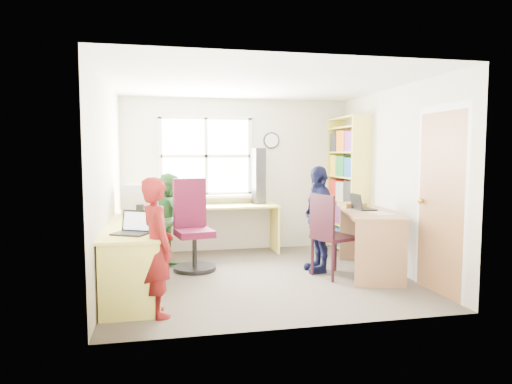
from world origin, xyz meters
TOP-DOWN VIEW (x-y plane):
  - room at (0.01, 0.10)m, footprint 3.64×3.44m
  - l_desk at (-1.31, -0.28)m, footprint 2.38×2.95m
  - right_desk at (1.44, -0.07)m, footprint 0.97×1.51m
  - bookshelf at (1.65, 1.19)m, footprint 0.30×1.02m
  - swivel_chair at (-0.80, 0.57)m, footprint 0.66×0.66m
  - wooden_chair at (0.85, -0.18)m, footprint 0.58×0.58m
  - crt_monitor at (-1.47, 0.67)m, footprint 0.47×0.44m
  - laptop_left at (-1.48, -0.82)m, footprint 0.42×0.40m
  - laptop_right at (1.39, 0.11)m, footprint 0.27×0.32m
  - speaker_a at (-1.46, 0.29)m, footprint 0.09×0.09m
  - speaker_b at (-1.51, 0.86)m, footprint 0.10×0.10m
  - cd_tower at (0.30, 1.49)m, footprint 0.21×0.19m
  - game_box at (1.40, 0.42)m, footprint 0.32×0.32m
  - paper_a at (-1.46, -0.51)m, footprint 0.31×0.35m
  - paper_b at (1.49, -0.30)m, footprint 0.25×0.34m
  - potted_plant at (-0.63, 1.48)m, footprint 0.19×0.17m
  - person_red at (-1.25, -1.11)m, footprint 0.46×0.56m
  - person_green at (-1.08, 1.01)m, footprint 0.60×0.70m
  - person_navy at (0.81, 0.13)m, footprint 0.37×0.82m

SIDE VIEW (x-z plane):
  - l_desk at x=-1.31m, z-range 0.08..0.83m
  - swivel_chair at x=-0.80m, z-range -0.08..1.12m
  - wooden_chair at x=0.85m, z-range 0.04..1.09m
  - right_desk at x=1.44m, z-range 0.18..0.98m
  - person_green at x=-1.08m, z-range 0.00..1.27m
  - person_red at x=-1.25m, z-range 0.00..1.33m
  - person_navy at x=0.81m, z-range 0.00..1.39m
  - paper_a at x=-1.46m, z-range 0.75..0.75m
  - paper_b at x=1.49m, z-range 0.80..0.80m
  - laptop_left at x=-1.48m, z-range 0.69..0.92m
  - game_box at x=1.40m, z-range 0.80..0.86m
  - speaker_a at x=-1.46m, z-range 0.75..0.92m
  - speaker_b at x=-1.51m, z-range 0.75..0.94m
  - laptop_right at x=1.39m, z-range 0.74..0.96m
  - potted_plant at x=-0.63m, z-range 0.75..1.05m
  - crt_monitor at x=-1.47m, z-range 0.75..1.15m
  - bookshelf at x=1.65m, z-range -0.05..2.05m
  - cd_tower at x=0.30m, z-range 0.75..1.63m
  - room at x=0.01m, z-range 0.00..2.44m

